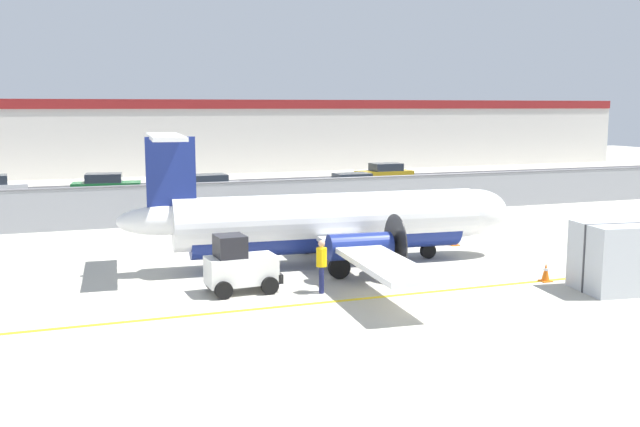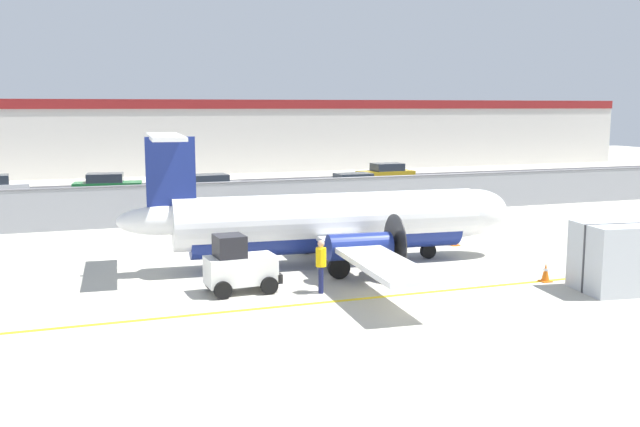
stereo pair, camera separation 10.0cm
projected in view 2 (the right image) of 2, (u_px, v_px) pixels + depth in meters
ground_plane at (393, 296)px, 22.33m from camera, size 140.00×140.00×0.01m
perimeter_fence at (261, 199)px, 37.07m from camera, size 98.00×0.10×2.10m
parking_lot_strip at (217, 194)px, 47.94m from camera, size 98.00×17.00×0.12m
background_building at (175, 136)px, 64.69m from camera, size 91.00×8.10×6.50m
commuter_airplane at (336, 222)px, 26.59m from camera, size 15.05×16.07×4.92m
baggage_tug at (239, 266)px, 22.63m from camera, size 2.39×1.49×1.88m
ground_crew_worker at (321, 263)px, 22.59m from camera, size 0.44×0.54×1.70m
cargo_container at (618, 257)px, 22.77m from camera, size 2.65×2.30×2.20m
traffic_cone_near_left at (546, 273)px, 24.09m from camera, size 0.36×0.36×0.64m
traffic_cone_near_right at (455, 238)px, 30.39m from camera, size 0.36×0.36×0.64m
parked_car_1 at (107, 186)px, 45.19m from camera, size 4.39×2.42×1.58m
parked_car_2 at (211, 187)px, 44.56m from camera, size 4.29×2.20×1.58m
parked_car_3 at (355, 186)px, 45.30m from camera, size 4.26×2.12×1.58m
parked_car_4 at (386, 174)px, 53.27m from camera, size 4.26×2.12×1.58m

